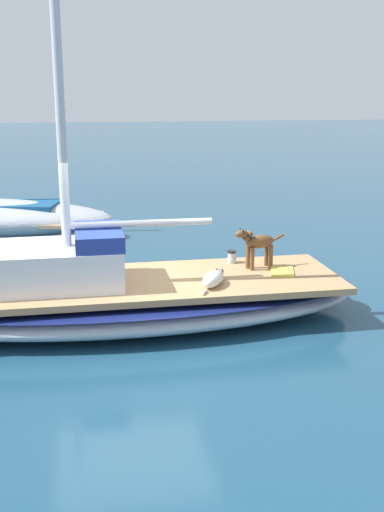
{
  "coord_description": "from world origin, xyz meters",
  "views": [
    {
      "loc": [
        -9.45,
        0.6,
        3.55
      ],
      "look_at": [
        0.0,
        -1.0,
        1.01
      ],
      "focal_mm": 44.74,
      "sensor_mm": 36.0,
      "label": 1
    }
  ],
  "objects_px": {
    "dog_white": "(213,279)",
    "deck_towel": "(282,271)",
    "sailboat_main": "(129,301)",
    "dog_brown": "(257,243)",
    "deck_winch": "(232,257)"
  },
  "relations": [
    {
      "from": "dog_white",
      "to": "deck_towel",
      "type": "height_order",
      "value": "dog_white"
    },
    {
      "from": "sailboat_main",
      "to": "deck_towel",
      "type": "relative_size",
      "value": 13.0
    },
    {
      "from": "dog_brown",
      "to": "deck_winch",
      "type": "bearing_deg",
      "value": 40.46
    },
    {
      "from": "sailboat_main",
      "to": "deck_winch",
      "type": "height_order",
      "value": "deck_winch"
    },
    {
      "from": "sailboat_main",
      "to": "deck_winch",
      "type": "relative_size",
      "value": 34.66
    },
    {
      "from": "dog_white",
      "to": "dog_brown",
      "type": "distance_m",
      "value": 1.25
    },
    {
      "from": "deck_towel",
      "to": "deck_winch",
      "type": "bearing_deg",
      "value": 43.63
    },
    {
      "from": "sailboat_main",
      "to": "dog_brown",
      "type": "distance_m",
      "value": 2.3
    },
    {
      "from": "deck_winch",
      "to": "deck_towel",
      "type": "distance_m",
      "value": 0.98
    },
    {
      "from": "dog_white",
      "to": "sailboat_main",
      "type": "bearing_deg",
      "value": 69.91
    },
    {
      "from": "dog_brown",
      "to": "deck_towel",
      "type": "distance_m",
      "value": 0.61
    },
    {
      "from": "dog_white",
      "to": "dog_brown",
      "type": "bearing_deg",
      "value": -47.91
    },
    {
      "from": "sailboat_main",
      "to": "dog_white",
      "type": "xyz_separation_m",
      "value": [
        -0.46,
        -1.25,
        0.43
      ]
    },
    {
      "from": "dog_brown",
      "to": "deck_winch",
      "type": "relative_size",
      "value": 4.37
    },
    {
      "from": "sailboat_main",
      "to": "deck_winch",
      "type": "distance_m",
      "value": 2.0
    }
  ]
}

